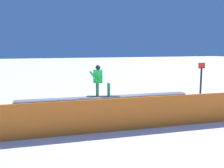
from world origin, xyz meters
The scene contains 5 objects.
ground_plane centered at (0.00, 0.00, 0.00)m, with size 120.00×120.00×0.00m, color white.
grind_box centered at (0.00, 0.00, 0.23)m, with size 7.82×1.09×0.50m.
snowboarder centered at (0.28, -0.07, 1.26)m, with size 1.48×0.80×1.41m.
safety_fence centered at (0.00, 3.26, 0.53)m, with size 12.03×0.06×1.06m, color orange.
trail_marker centered at (-5.20, -0.03, 1.02)m, with size 0.40×0.10×1.91m.
Camera 1 is at (3.41, 10.34, 2.62)m, focal length 39.63 mm.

